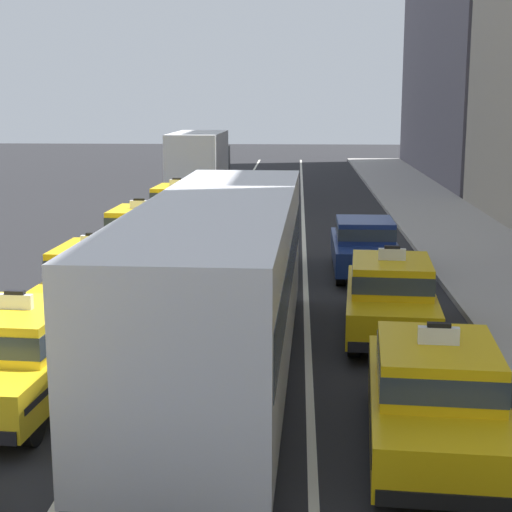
% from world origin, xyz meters
% --- Properties ---
extents(lane_stripe_left_center, '(0.14, 80.00, 0.01)m').
position_xyz_m(lane_stripe_left_center, '(-1.60, 20.00, 0.00)').
color(lane_stripe_left_center, silver).
rests_on(lane_stripe_left_center, ground).
extents(lane_stripe_center_right, '(0.14, 80.00, 0.01)m').
position_xyz_m(lane_stripe_center_right, '(1.60, 20.00, 0.00)').
color(lane_stripe_center_right, silver).
rests_on(lane_stripe_center_right, ground).
extents(taxi_left_second, '(2.13, 4.68, 1.96)m').
position_xyz_m(taxi_left_second, '(-3.12, 9.31, 0.88)').
color(taxi_left_second, black).
rests_on(taxi_left_second, ground).
extents(taxi_left_third, '(2.01, 4.63, 1.96)m').
position_xyz_m(taxi_left_third, '(-3.23, 14.75, 0.88)').
color(taxi_left_third, black).
rests_on(taxi_left_third, ground).
extents(taxi_left_fourth, '(1.98, 4.62, 1.96)m').
position_xyz_m(taxi_left_fourth, '(-3.38, 20.87, 0.88)').
color(taxi_left_fourth, black).
rests_on(taxi_left_fourth, ground).
extents(taxi_left_fifth, '(2.04, 4.65, 1.96)m').
position_xyz_m(taxi_left_fifth, '(-3.13, 26.90, 0.88)').
color(taxi_left_fifth, black).
rests_on(taxi_left_fifth, ground).
extents(box_truck_left_sixth, '(2.44, 7.02, 3.27)m').
position_xyz_m(box_truck_left_sixth, '(-3.31, 35.56, 1.78)').
color(box_truck_left_sixth, black).
rests_on(box_truck_left_sixth, ground).
extents(bus_center_second, '(2.80, 11.26, 3.22)m').
position_xyz_m(bus_center_second, '(-0.00, 10.90, 1.82)').
color(bus_center_second, black).
rests_on(bus_center_second, ground).
extents(taxi_center_third, '(2.03, 4.64, 1.96)m').
position_xyz_m(taxi_center_third, '(0.02, 19.49, 0.88)').
color(taxi_center_third, black).
rests_on(taxi_center_third, ground).
extents(taxi_right_second, '(2.14, 4.68, 1.96)m').
position_xyz_m(taxi_right_second, '(3.32, 7.79, 0.88)').
color(taxi_right_second, black).
rests_on(taxi_right_second, ground).
extents(taxi_right_third, '(2.12, 4.67, 1.96)m').
position_xyz_m(taxi_right_third, '(3.33, 13.52, 0.88)').
color(taxi_right_third, black).
rests_on(taxi_right_third, ground).
extents(sedan_right_fourth, '(1.81, 4.32, 1.58)m').
position_xyz_m(sedan_right_fourth, '(3.26, 19.51, 0.85)').
color(sedan_right_fourth, black).
rests_on(sedan_right_fourth, ground).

